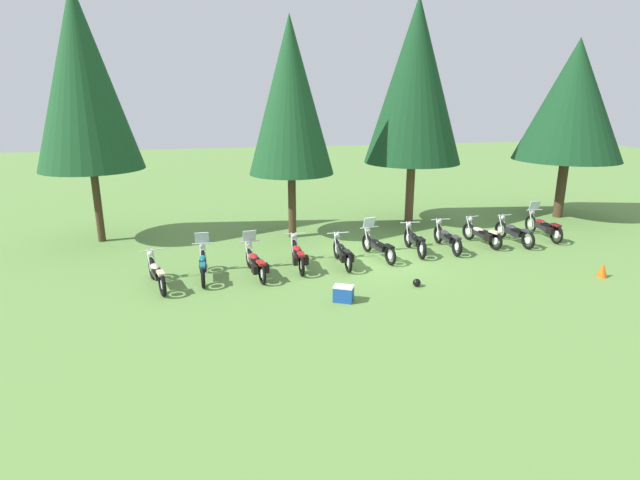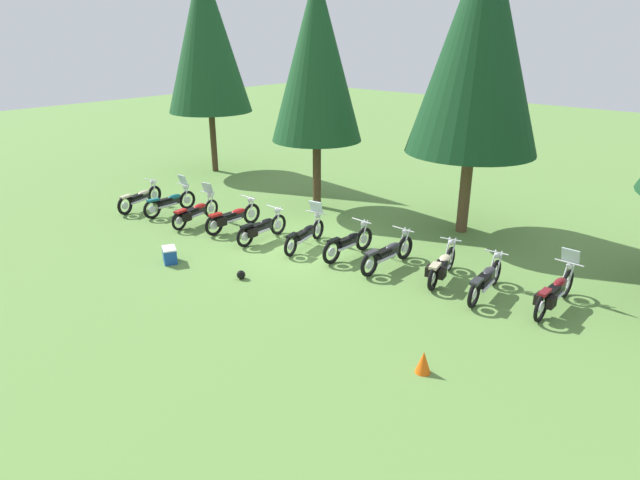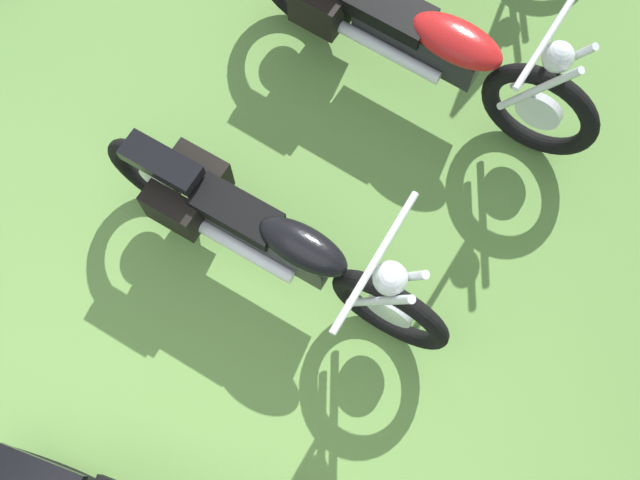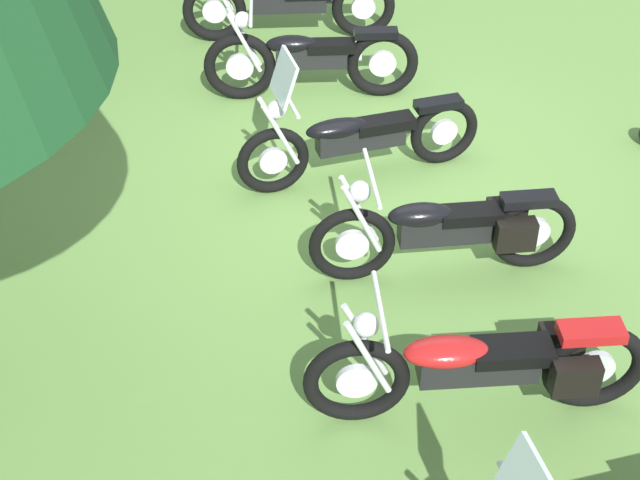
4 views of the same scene
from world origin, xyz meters
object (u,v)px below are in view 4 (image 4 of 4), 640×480
motorcycle_3 (484,364)px  motorcycle_7 (288,2)px  motorcycle_6 (310,58)px  motorcycle_5 (356,136)px  motorcycle_4 (450,229)px

motorcycle_3 → motorcycle_7: 5.89m
motorcycle_6 → motorcycle_5: bearing=103.7°
motorcycle_3 → motorcycle_6: (4.47, 0.79, -0.01)m
motorcycle_5 → motorcycle_6: size_ratio=1.04×
motorcycle_5 → motorcycle_6: (1.51, 0.29, 0.00)m
motorcycle_7 → motorcycle_4: bearing=105.0°
motorcycle_3 → motorcycle_5: 3.00m
motorcycle_3 → motorcycle_5: size_ratio=1.04×
motorcycle_4 → motorcycle_5: bearing=-69.2°
motorcycle_4 → motorcycle_6: motorcycle_6 is taller
motorcycle_5 → motorcycle_7: 2.89m
motorcycle_3 → motorcycle_6: bearing=-78.9°
motorcycle_7 → motorcycle_3: bearing=101.0°
motorcycle_3 → motorcycle_4: motorcycle_3 is taller
motorcycle_5 → motorcycle_7: (2.86, 0.42, -0.00)m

